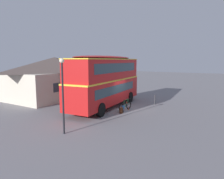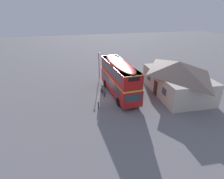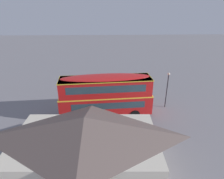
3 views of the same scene
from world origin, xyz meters
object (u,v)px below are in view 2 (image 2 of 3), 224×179
(double_decker_bus, at_px, (119,77))
(street_lamp, at_px, (99,62))
(kerb_bollard, at_px, (98,105))
(backpack_on_ground, at_px, (102,90))
(touring_bicycle, at_px, (104,93))
(water_bottle_red_squeeze, at_px, (103,95))

(double_decker_bus, height_order, street_lamp, double_decker_bus)
(double_decker_bus, height_order, kerb_bollard, double_decker_bus)
(backpack_on_ground, bearing_deg, street_lamp, 173.27)
(touring_bicycle, xyz_separation_m, kerb_bollard, (3.71, -1.49, 0.13))
(touring_bicycle, xyz_separation_m, backpack_on_ground, (-1.05, -0.20, -0.11))
(water_bottle_red_squeeze, xyz_separation_m, kerb_bollard, (3.49, -1.22, 0.38))
(double_decker_bus, xyz_separation_m, water_bottle_red_squeeze, (-0.01, -2.36, -2.53))
(double_decker_bus, bearing_deg, kerb_bollard, -45.87)
(double_decker_bus, relative_size, backpack_on_ground, 20.13)
(touring_bicycle, relative_size, water_bottle_red_squeeze, 6.93)
(touring_bicycle, bearing_deg, water_bottle_red_squeeze, -49.07)
(water_bottle_red_squeeze, bearing_deg, kerb_bollard, -19.31)
(double_decker_bus, bearing_deg, water_bottle_red_squeeze, -90.30)
(backpack_on_ground, relative_size, street_lamp, 0.11)
(double_decker_bus, relative_size, water_bottle_red_squeeze, 41.69)
(kerb_bollard, bearing_deg, water_bottle_red_squeeze, 160.69)
(water_bottle_red_squeeze, relative_size, kerb_bollard, 0.25)
(touring_bicycle, height_order, kerb_bollard, touring_bicycle)
(double_decker_bus, height_order, water_bottle_red_squeeze, double_decker_bus)
(street_lamp, bearing_deg, water_bottle_red_squeeze, -6.04)
(water_bottle_red_squeeze, bearing_deg, street_lamp, 173.96)
(touring_bicycle, xyz_separation_m, street_lamp, (-7.11, 0.51, 2.42))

